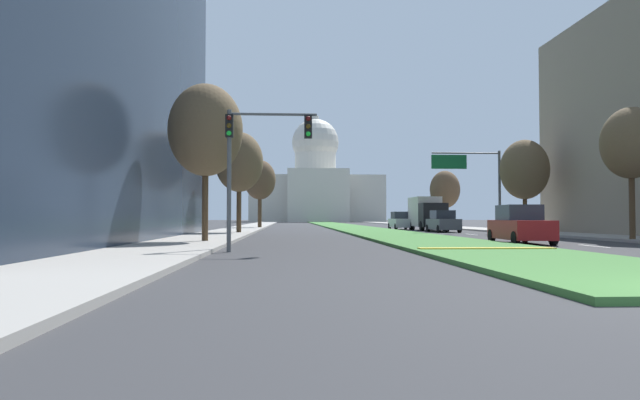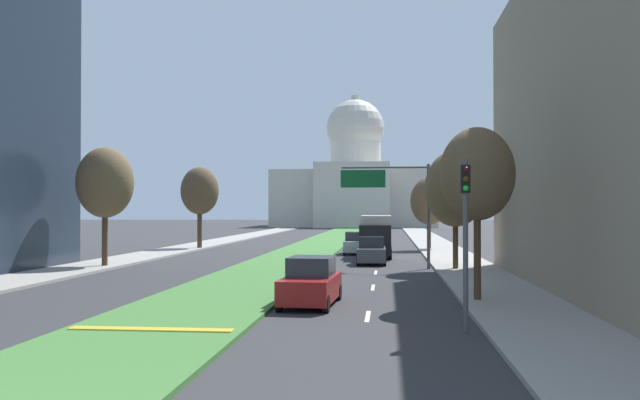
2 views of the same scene
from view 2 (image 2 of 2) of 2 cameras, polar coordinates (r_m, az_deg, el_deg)
The scene contains 18 objects.
ground_plane at distance 77.31m, azimuth 0.59°, elevation -3.53°, with size 305.44×305.44×0.00m, color #333335.
grass_median at distance 70.40m, azimuth 0.08°, elevation -3.74°, with size 5.47×124.95×0.14m, color #427A38.
median_curb_nose at distance 20.66m, azimuth -14.19°, elevation -10.61°, with size 4.93×0.50×0.04m, color gold.
lane_dashes_right at distance 41.07m, azimuth 4.80°, elevation -5.94°, with size 0.16×42.51×0.01m.
sidewalk_left at distance 65.84m, azimuth -10.80°, elevation -3.93°, with size 4.00×124.95×0.15m, color #9E9991.
sidewalk_right at distance 63.31m, azimuth 10.14°, elevation -4.05°, with size 4.00×124.95×0.15m, color #9E9991.
capitol_building at distance 145.76m, azimuth 3.01°, elevation 1.24°, with size 34.04×29.10×28.58m.
traffic_light_near_right at distance 20.61m, azimuth 12.28°, elevation -1.83°, with size 0.28×0.35×5.20m.
overhead_guide_sign at distance 41.88m, azimuth 6.39°, elevation 0.52°, with size 5.55×0.20×6.50m.
street_tree_right_near at distance 27.13m, azimuth 13.22°, elevation 2.11°, with size 2.95×2.95×6.93m.
street_tree_left_mid at distance 44.38m, azimuth -17.83°, elevation 1.38°, with size 3.57×3.57×7.61m.
street_tree_right_mid at distance 40.98m, azimuth 11.44°, elevation 0.93°, with size 3.67×3.67×7.23m.
street_tree_left_far at distance 62.83m, azimuth -10.20°, elevation 0.73°, with size 3.50×3.50×7.59m.
street_tree_right_far at distance 61.37m, azimuth 9.29°, elevation -0.11°, with size 3.42×3.42×6.57m.
sedan_lead_stopped at distance 25.87m, azimuth -0.79°, elevation -7.07°, with size 2.15×4.40×1.86m.
sedan_midblock at distance 45.27m, azimuth 4.40°, elevation -4.39°, with size 1.99×4.19×1.84m.
sedan_distant at distance 55.28m, azimuth 3.06°, elevation -3.74°, with size 1.98×4.19×1.82m.
box_truck_delivery at distance 51.41m, azimuth 4.78°, elevation -3.03°, with size 2.40×6.40×3.20m.
Camera 2 is at (6.93, -7.49, 3.69)m, focal length 37.60 mm.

